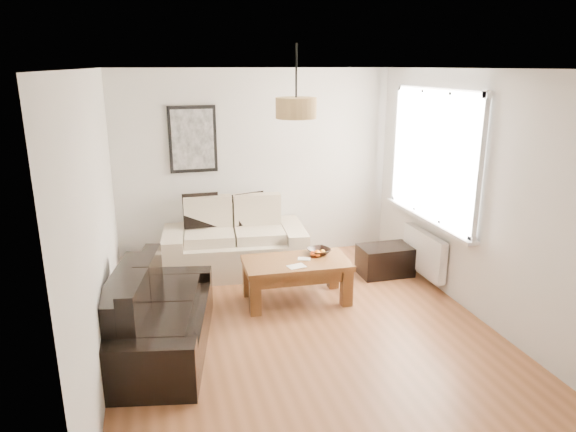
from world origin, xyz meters
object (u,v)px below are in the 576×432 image
object	(u,v)px
coffee_table	(296,280)
ottoman	(385,260)
loveseat_cream	(234,237)
sofa_leather	(159,313)

from	to	relation	value
coffee_table	ottoman	xyz separation A→B (m)	(1.33, 0.44, -0.05)
loveseat_cream	sofa_leather	bearing A→B (deg)	-113.81
loveseat_cream	coffee_table	xyz separation A→B (m)	(0.53, -1.11, -0.21)
sofa_leather	ottoman	distance (m)	3.10
loveseat_cream	coffee_table	bearing A→B (deg)	-58.65
sofa_leather	coffee_table	world-z (taller)	sofa_leather
loveseat_cream	sofa_leather	xyz separation A→B (m)	(-1.02, -1.80, -0.07)
coffee_table	ottoman	bearing A→B (deg)	18.41
loveseat_cream	coffee_table	world-z (taller)	loveseat_cream
sofa_leather	coffee_table	bearing A→B (deg)	-54.55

